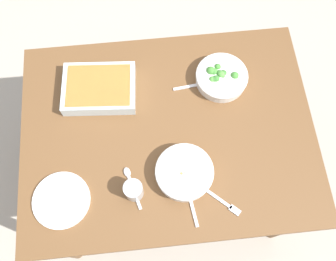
{
  "coord_description": "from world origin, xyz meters",
  "views": [
    {
      "loc": [
        -0.05,
        -0.54,
        2.15
      ],
      "look_at": [
        0.0,
        0.0,
        0.74
      ],
      "focal_mm": 39.43,
      "sensor_mm": 36.0,
      "label": 1
    }
  ],
  "objects_px": {
    "drink_cup": "(134,190)",
    "side_plate": "(61,200)",
    "spoon_by_stew": "(190,197)",
    "stew_bowl": "(184,173)",
    "fork_on_table": "(223,202)",
    "broccoli_bowl": "(221,77)",
    "baking_dish": "(99,88)",
    "spoon_by_broccoli": "(199,84)",
    "spoon_spare": "(131,182)"
  },
  "relations": [
    {
      "from": "stew_bowl",
      "to": "drink_cup",
      "type": "xyz_separation_m",
      "value": [
        -0.2,
        -0.05,
        0.01
      ]
    },
    {
      "from": "fork_on_table",
      "to": "broccoli_bowl",
      "type": "bearing_deg",
      "value": 82.5
    },
    {
      "from": "stew_bowl",
      "to": "spoon_by_broccoli",
      "type": "xyz_separation_m",
      "value": [
        0.11,
        0.39,
        -0.03
      ]
    },
    {
      "from": "drink_cup",
      "to": "spoon_by_broccoli",
      "type": "relative_size",
      "value": 0.48
    },
    {
      "from": "spoon_spare",
      "to": "spoon_by_stew",
      "type": "bearing_deg",
      "value": -20.47
    },
    {
      "from": "baking_dish",
      "to": "fork_on_table",
      "type": "bearing_deg",
      "value": -49.14
    },
    {
      "from": "baking_dish",
      "to": "spoon_by_broccoli",
      "type": "height_order",
      "value": "baking_dish"
    },
    {
      "from": "stew_bowl",
      "to": "side_plate",
      "type": "distance_m",
      "value": 0.48
    },
    {
      "from": "spoon_by_broccoli",
      "to": "spoon_spare",
      "type": "xyz_separation_m",
      "value": [
        -0.32,
        -0.39,
        0.0
      ]
    },
    {
      "from": "baking_dish",
      "to": "spoon_by_broccoli",
      "type": "bearing_deg",
      "value": -1.27
    },
    {
      "from": "baking_dish",
      "to": "drink_cup",
      "type": "relative_size",
      "value": 3.72
    },
    {
      "from": "side_plate",
      "to": "spoon_by_stew",
      "type": "height_order",
      "value": "side_plate"
    },
    {
      "from": "baking_dish",
      "to": "fork_on_table",
      "type": "xyz_separation_m",
      "value": [
        0.45,
        -0.52,
        -0.03
      ]
    },
    {
      "from": "drink_cup",
      "to": "spoon_by_stew",
      "type": "distance_m",
      "value": 0.22
    },
    {
      "from": "baking_dish",
      "to": "spoon_by_stew",
      "type": "relative_size",
      "value": 1.8
    },
    {
      "from": "broccoli_bowl",
      "to": "fork_on_table",
      "type": "bearing_deg",
      "value": -97.5
    },
    {
      "from": "drink_cup",
      "to": "spoon_by_broccoli",
      "type": "bearing_deg",
      "value": 54.82
    },
    {
      "from": "baking_dish",
      "to": "fork_on_table",
      "type": "height_order",
      "value": "baking_dish"
    },
    {
      "from": "broccoli_bowl",
      "to": "spoon_by_stew",
      "type": "bearing_deg",
      "value": -111.49
    },
    {
      "from": "stew_bowl",
      "to": "spoon_by_broccoli",
      "type": "distance_m",
      "value": 0.4
    },
    {
      "from": "spoon_spare",
      "to": "fork_on_table",
      "type": "distance_m",
      "value": 0.36
    },
    {
      "from": "side_plate",
      "to": "spoon_by_stew",
      "type": "relative_size",
      "value": 1.25
    },
    {
      "from": "broccoli_bowl",
      "to": "spoon_spare",
      "type": "relative_size",
      "value": 1.28
    },
    {
      "from": "stew_bowl",
      "to": "spoon_spare",
      "type": "height_order",
      "value": "stew_bowl"
    },
    {
      "from": "baking_dish",
      "to": "spoon_spare",
      "type": "bearing_deg",
      "value": -75.78
    },
    {
      "from": "spoon_by_stew",
      "to": "fork_on_table",
      "type": "relative_size",
      "value": 1.22
    },
    {
      "from": "side_plate",
      "to": "spoon_by_broccoli",
      "type": "bearing_deg",
      "value": 36.81
    },
    {
      "from": "stew_bowl",
      "to": "broccoli_bowl",
      "type": "relative_size",
      "value": 1.02
    },
    {
      "from": "broccoli_bowl",
      "to": "side_plate",
      "type": "bearing_deg",
      "value": -146.51
    },
    {
      "from": "drink_cup",
      "to": "stew_bowl",
      "type": "bearing_deg",
      "value": 14.52
    },
    {
      "from": "spoon_by_stew",
      "to": "fork_on_table",
      "type": "xyz_separation_m",
      "value": [
        0.12,
        -0.03,
        -0.0
      ]
    },
    {
      "from": "spoon_by_broccoli",
      "to": "fork_on_table",
      "type": "relative_size",
      "value": 1.23
    },
    {
      "from": "stew_bowl",
      "to": "side_plate",
      "type": "height_order",
      "value": "stew_bowl"
    },
    {
      "from": "baking_dish",
      "to": "spoon_by_stew",
      "type": "xyz_separation_m",
      "value": [
        0.32,
        -0.49,
        -0.03
      ]
    },
    {
      "from": "drink_cup",
      "to": "spoon_by_broccoli",
      "type": "xyz_separation_m",
      "value": [
        0.31,
        0.44,
        -0.03
      ]
    },
    {
      "from": "spoon_by_broccoli",
      "to": "spoon_by_stew",
      "type": "bearing_deg",
      "value": -101.68
    },
    {
      "from": "side_plate",
      "to": "broccoli_bowl",
      "type": "bearing_deg",
      "value": 33.49
    },
    {
      "from": "broccoli_bowl",
      "to": "spoon_spare",
      "type": "xyz_separation_m",
      "value": [
        -0.41,
        -0.41,
        -0.03
      ]
    },
    {
      "from": "drink_cup",
      "to": "spoon_by_stew",
      "type": "xyz_separation_m",
      "value": [
        0.21,
        -0.04,
        -0.03
      ]
    },
    {
      "from": "broccoli_bowl",
      "to": "spoon_by_broccoli",
      "type": "relative_size",
      "value": 1.26
    },
    {
      "from": "drink_cup",
      "to": "fork_on_table",
      "type": "bearing_deg",
      "value": -12.07
    },
    {
      "from": "stew_bowl",
      "to": "fork_on_table",
      "type": "relative_size",
      "value": 1.57
    },
    {
      "from": "drink_cup",
      "to": "side_plate",
      "type": "height_order",
      "value": "drink_cup"
    },
    {
      "from": "side_plate",
      "to": "spoon_by_stew",
      "type": "xyz_separation_m",
      "value": [
        0.49,
        -0.04,
        -0.0
      ]
    },
    {
      "from": "stew_bowl",
      "to": "broccoli_bowl",
      "type": "bearing_deg",
      "value": 62.75
    },
    {
      "from": "spoon_by_broccoli",
      "to": "stew_bowl",
      "type": "bearing_deg",
      "value": -106.02
    },
    {
      "from": "side_plate",
      "to": "spoon_spare",
      "type": "xyz_separation_m",
      "value": [
        0.27,
        0.04,
        -0.0
      ]
    },
    {
      "from": "baking_dish",
      "to": "side_plate",
      "type": "distance_m",
      "value": 0.48
    },
    {
      "from": "fork_on_table",
      "to": "stew_bowl",
      "type": "bearing_deg",
      "value": 138.05
    },
    {
      "from": "broccoli_bowl",
      "to": "baking_dish",
      "type": "height_order",
      "value": "broccoli_bowl"
    }
  ]
}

